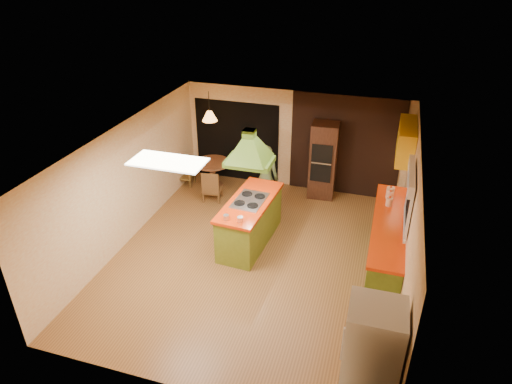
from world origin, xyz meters
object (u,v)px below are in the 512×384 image
(wall_oven, at_px, (323,160))
(man, at_px, (266,179))
(refrigerator, at_px, (370,359))
(dining_table, at_px, (212,169))
(canister_large, at_px, (390,193))
(kitchen_island, at_px, (250,221))

(wall_oven, bearing_deg, man, -138.43)
(refrigerator, xyz_separation_m, wall_oven, (-1.57, 5.68, 0.09))
(man, bearing_deg, dining_table, -28.43)
(man, height_order, canister_large, man)
(man, xyz_separation_m, refrigerator, (2.69, -4.56, 0.03))
(refrigerator, distance_m, canister_large, 4.29)
(dining_table, bearing_deg, refrigerator, -50.98)
(dining_table, distance_m, canister_large, 4.51)
(kitchen_island, xyz_separation_m, wall_oven, (1.07, 2.46, 0.44))
(kitchen_island, xyz_separation_m, man, (-0.05, 1.34, 0.32))
(kitchen_island, xyz_separation_m, canister_large, (2.68, 1.06, 0.54))
(kitchen_island, relative_size, refrigerator, 1.19)
(refrigerator, distance_m, dining_table, 6.86)
(kitchen_island, bearing_deg, wall_oven, 70.34)
(man, bearing_deg, refrigerator, 117.20)
(man, distance_m, dining_table, 1.82)
(canister_large, bearing_deg, refrigerator, -90.52)
(refrigerator, bearing_deg, man, 119.69)
(man, distance_m, refrigerator, 5.30)
(dining_table, bearing_deg, man, -25.09)
(kitchen_island, relative_size, dining_table, 2.22)
(kitchen_island, height_order, refrigerator, refrigerator)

